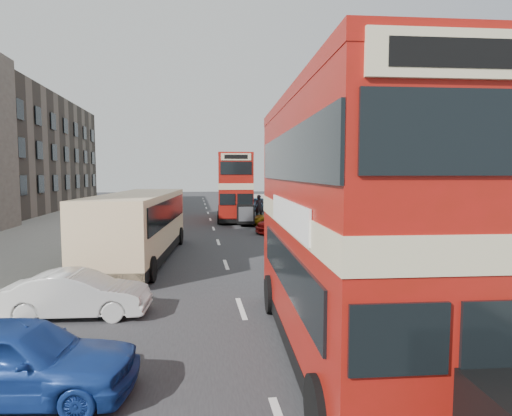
{
  "coord_description": "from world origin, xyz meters",
  "views": [
    {
      "loc": [
        -1.33,
        -10.04,
        4.0
      ],
      "look_at": [
        1.15,
        6.82,
        2.57
      ],
      "focal_mm": 29.51,
      "sensor_mm": 36.0,
      "label": 1
    }
  ],
  "objects_px": {
    "car_left_front": "(78,294)",
    "coach": "(139,224)",
    "bus_main": "(348,223)",
    "cyclist": "(259,213)",
    "street_lamp": "(310,161)",
    "car_left_near": "(16,359)",
    "car_right_b": "(277,218)",
    "car_right_a": "(292,223)",
    "car_right_c": "(252,204)",
    "bus_second": "(235,187)",
    "pedestrian_near": "(366,226)"
  },
  "relations": [
    {
      "from": "car_left_front",
      "to": "coach",
      "type": "bearing_deg",
      "value": -0.74
    },
    {
      "from": "bus_main",
      "to": "cyclist",
      "type": "bearing_deg",
      "value": -90.64
    },
    {
      "from": "car_left_front",
      "to": "street_lamp",
      "type": "bearing_deg",
      "value": -30.06
    },
    {
      "from": "car_left_near",
      "to": "car_right_b",
      "type": "distance_m",
      "value": 25.15
    },
    {
      "from": "bus_main",
      "to": "cyclist",
      "type": "height_order",
      "value": "bus_main"
    },
    {
      "from": "car_right_a",
      "to": "car_right_c",
      "type": "distance_m",
      "value": 16.01
    },
    {
      "from": "street_lamp",
      "to": "coach",
      "type": "bearing_deg",
      "value": -141.11
    },
    {
      "from": "street_lamp",
      "to": "car_left_near",
      "type": "height_order",
      "value": "street_lamp"
    },
    {
      "from": "car_left_near",
      "to": "car_right_a",
      "type": "xyz_separation_m",
      "value": [
        9.52,
        19.33,
        -0.02
      ]
    },
    {
      "from": "car_left_front",
      "to": "cyclist",
      "type": "xyz_separation_m",
      "value": [
        8.29,
        20.56,
        0.21
      ]
    },
    {
      "from": "street_lamp",
      "to": "cyclist",
      "type": "bearing_deg",
      "value": 121.5
    },
    {
      "from": "bus_second",
      "to": "car_right_b",
      "type": "distance_m",
      "value": 5.82
    },
    {
      "from": "bus_main",
      "to": "pedestrian_near",
      "type": "distance_m",
      "value": 15.12
    },
    {
      "from": "car_left_front",
      "to": "cyclist",
      "type": "distance_m",
      "value": 22.17
    },
    {
      "from": "street_lamp",
      "to": "car_right_b",
      "type": "relative_size",
      "value": 1.97
    },
    {
      "from": "car_left_near",
      "to": "car_right_c",
      "type": "distance_m",
      "value": 36.47
    },
    {
      "from": "car_left_near",
      "to": "bus_main",
      "type": "bearing_deg",
      "value": -73.8
    },
    {
      "from": "car_right_c",
      "to": "street_lamp",
      "type": "bearing_deg",
      "value": 10.74
    },
    {
      "from": "bus_second",
      "to": "car_left_near",
      "type": "xyz_separation_m",
      "value": [
        -6.56,
        -27.93,
        -2.11
      ]
    },
    {
      "from": "car_right_a",
      "to": "car_right_b",
      "type": "distance_m",
      "value": 4.02
    },
    {
      "from": "car_left_near",
      "to": "car_left_front",
      "type": "relative_size",
      "value": 1.1
    },
    {
      "from": "coach",
      "to": "bus_main",
      "type": "bearing_deg",
      "value": -56.8
    },
    {
      "from": "car_left_near",
      "to": "cyclist",
      "type": "bearing_deg",
      "value": -10.71
    },
    {
      "from": "car_right_c",
      "to": "cyclist",
      "type": "xyz_separation_m",
      "value": [
        -0.83,
        -10.42,
        0.08
      ]
    },
    {
      "from": "coach",
      "to": "cyclist",
      "type": "bearing_deg",
      "value": 65.02
    },
    {
      "from": "coach",
      "to": "car_right_c",
      "type": "xyz_separation_m",
      "value": [
        8.4,
        23.34,
        -0.92
      ]
    },
    {
      "from": "street_lamp",
      "to": "cyclist",
      "type": "xyz_separation_m",
      "value": [
        -2.8,
        4.56,
        -3.94
      ]
    },
    {
      "from": "coach",
      "to": "cyclist",
      "type": "relative_size",
      "value": 4.81
    },
    {
      "from": "car_left_front",
      "to": "car_right_a",
      "type": "relative_size",
      "value": 0.79
    },
    {
      "from": "pedestrian_near",
      "to": "car_right_b",
      "type": "bearing_deg",
      "value": -102.69
    },
    {
      "from": "bus_second",
      "to": "car_left_near",
      "type": "bearing_deg",
      "value": 80.6
    },
    {
      "from": "street_lamp",
      "to": "car_left_near",
      "type": "relative_size",
      "value": 1.92
    },
    {
      "from": "car_right_c",
      "to": "car_left_near",
      "type": "bearing_deg",
      "value": -11.08
    },
    {
      "from": "car_left_near",
      "to": "car_right_a",
      "type": "height_order",
      "value": "car_left_near"
    },
    {
      "from": "coach",
      "to": "cyclist",
      "type": "distance_m",
      "value": 15.0
    },
    {
      "from": "coach",
      "to": "car_right_a",
      "type": "relative_size",
      "value": 2.25
    },
    {
      "from": "bus_main",
      "to": "car_right_a",
      "type": "relative_size",
      "value": 2.09
    },
    {
      "from": "street_lamp",
      "to": "car_right_c",
      "type": "xyz_separation_m",
      "value": [
        -1.96,
        14.99,
        -4.03
      ]
    },
    {
      "from": "bus_second",
      "to": "car_left_front",
      "type": "relative_size",
      "value": 2.58
    },
    {
      "from": "car_right_a",
      "to": "pedestrian_near",
      "type": "bearing_deg",
      "value": 30.39
    },
    {
      "from": "car_left_front",
      "to": "car_right_a",
      "type": "height_order",
      "value": "car_right_a"
    },
    {
      "from": "car_right_b",
      "to": "cyclist",
      "type": "bearing_deg",
      "value": -143.76
    },
    {
      "from": "coach",
      "to": "car_right_b",
      "type": "height_order",
      "value": "coach"
    },
    {
      "from": "bus_main",
      "to": "car_left_front",
      "type": "height_order",
      "value": "bus_main"
    },
    {
      "from": "car_left_front",
      "to": "bus_main",
      "type": "bearing_deg",
      "value": -112.6
    },
    {
      "from": "car_left_near",
      "to": "cyclist",
      "type": "xyz_separation_m",
      "value": [
        8.21,
        24.91,
        0.12
      ]
    },
    {
      "from": "street_lamp",
      "to": "pedestrian_near",
      "type": "bearing_deg",
      "value": -73.61
    },
    {
      "from": "car_right_a",
      "to": "car_right_c",
      "type": "relative_size",
      "value": 1.09
    },
    {
      "from": "car_left_front",
      "to": "pedestrian_near",
      "type": "height_order",
      "value": "pedestrian_near"
    },
    {
      "from": "car_left_near",
      "to": "car_right_b",
      "type": "height_order",
      "value": "car_left_near"
    }
  ]
}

